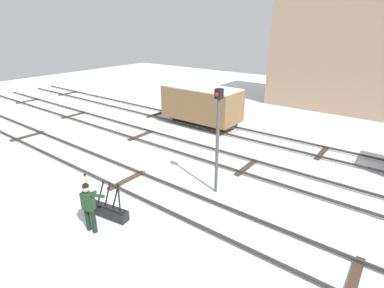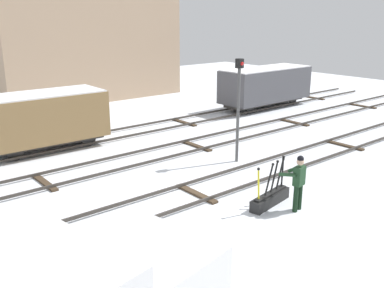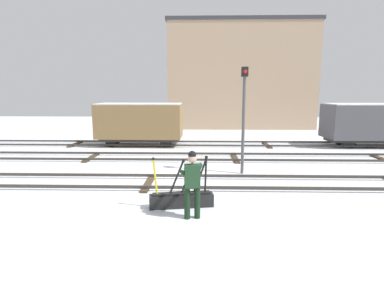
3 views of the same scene
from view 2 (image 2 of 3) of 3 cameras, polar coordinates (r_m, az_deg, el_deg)
name	(u,v)px [view 2 (image 2 of 3)]	position (r m, az deg, el deg)	size (l,w,h in m)	color
ground_plane	(196,195)	(14.61, 0.53, -6.64)	(60.00, 60.00, 0.00)	silver
track_main_line	(196,192)	(14.57, 0.53, -6.25)	(44.00, 1.94, 0.18)	#38332D
track_siding_near	(129,160)	(17.77, -8.18, -2.13)	(44.00, 1.94, 0.18)	#38332D
track_siding_far	(86,140)	(21.01, -13.67, 0.53)	(44.00, 1.94, 0.18)	#38332D
switch_lever_frame	(270,197)	(14.01, 10.21, -6.86)	(1.83, 0.66, 1.45)	black
rail_worker	(298,180)	(13.52, 13.73, -4.56)	(0.62, 0.68, 1.76)	black
signal_post	(238,101)	(17.26, 6.11, 5.67)	(0.24, 0.32, 4.14)	#4C4C4C
apartment_building	(82,30)	(32.45, -14.23, 14.22)	(13.02, 6.05, 9.34)	tan
freight_car_mid_siding	(46,118)	(20.00, -18.60, 3.29)	(5.05, 2.35, 2.54)	#2D2B28
freight_car_back_track	(266,85)	(28.28, 9.61, 7.62)	(6.38, 2.35, 2.54)	#2D2B28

